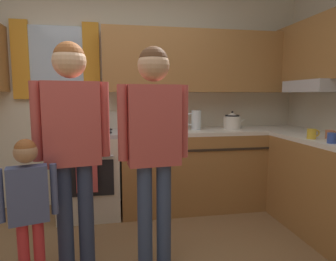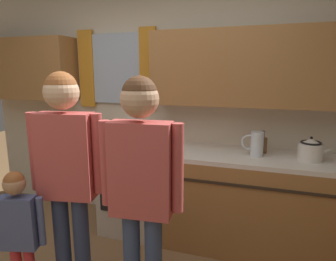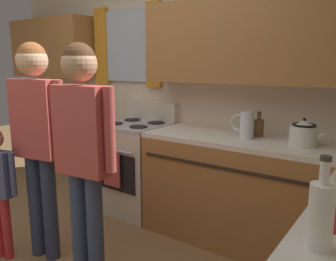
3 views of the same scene
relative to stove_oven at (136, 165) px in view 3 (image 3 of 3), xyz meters
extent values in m
cube|color=beige|center=(0.23, 0.36, 0.83)|extent=(4.60, 0.10, 2.60)
cube|color=silver|center=(-0.35, 0.29, 1.20)|extent=(0.57, 0.03, 0.75)
cube|color=orange|center=(-0.72, 0.28, 1.20)|extent=(0.18, 0.04, 0.85)
cube|color=orange|center=(0.02, 0.28, 1.20)|extent=(0.18, 0.04, 0.85)
cube|color=#9E6B38|center=(-1.46, 0.15, 1.20)|extent=(1.22, 0.32, 0.69)
cube|color=#9E6B38|center=(1.34, 0.15, 1.20)|extent=(2.38, 0.32, 0.69)
cube|color=#9E6B38|center=(1.43, 0.00, -0.04)|extent=(2.20, 0.62, 0.86)
cube|color=silver|center=(1.43, 0.00, 0.41)|extent=(2.20, 0.62, 0.04)
cube|color=#2D2319|center=(1.43, -0.32, 0.25)|extent=(2.08, 0.01, 0.02)
cube|color=beige|center=(0.00, 0.00, -0.04)|extent=(0.63, 0.62, 0.86)
cube|color=black|center=(0.00, -0.32, 0.01)|extent=(0.51, 0.01, 0.36)
cylinder|color=#ADADB2|center=(0.00, -0.34, 0.23)|extent=(0.51, 0.02, 0.02)
cube|color=#ADADB2|center=(0.00, 0.00, 0.41)|extent=(0.63, 0.62, 0.04)
cube|color=beige|center=(0.00, 0.27, 0.53)|extent=(0.63, 0.08, 0.20)
cylinder|color=black|center=(-0.16, -0.14, 0.44)|extent=(0.17, 0.17, 0.01)
cylinder|color=black|center=(0.16, -0.14, 0.44)|extent=(0.17, 0.17, 0.01)
cylinder|color=black|center=(-0.16, 0.13, 0.44)|extent=(0.17, 0.17, 0.01)
cylinder|color=black|center=(0.16, 0.13, 0.44)|extent=(0.17, 0.17, 0.01)
cube|color=#CC4C4C|center=(0.00, -0.35, 0.05)|extent=(0.20, 0.02, 0.34)
cylinder|color=brown|center=(1.22, 0.12, 0.50)|extent=(0.08, 0.08, 0.14)
cylinder|color=brown|center=(1.22, 0.12, 0.60)|extent=(0.03, 0.03, 0.05)
cylinder|color=#3F382D|center=(1.22, 0.12, 0.63)|extent=(0.04, 0.04, 0.02)
cylinder|color=white|center=(2.02, -1.45, 0.54)|extent=(0.08, 0.08, 0.22)
cylinder|color=white|center=(2.02, -1.45, 0.69)|extent=(0.03, 0.03, 0.08)
cylinder|color=#3F382D|center=(2.02, -1.45, 0.74)|extent=(0.03, 0.03, 0.02)
cylinder|color=#2D479E|center=(2.01, -1.11, 0.48)|extent=(0.07, 0.07, 0.08)
cylinder|color=silver|center=(1.61, -0.01, 0.50)|extent=(0.20, 0.20, 0.14)
cone|color=silver|center=(1.61, -0.01, 0.60)|extent=(0.18, 0.18, 0.05)
sphere|color=black|center=(1.61, -0.01, 0.63)|extent=(0.02, 0.02, 0.02)
cone|color=silver|center=(1.74, -0.01, 0.53)|extent=(0.09, 0.04, 0.07)
torus|color=black|center=(1.61, -0.01, 0.59)|extent=(0.17, 0.17, 0.02)
cylinder|color=silver|center=(1.18, -0.02, 0.54)|extent=(0.11, 0.11, 0.22)
torus|color=silver|center=(1.11, -0.02, 0.55)|extent=(0.14, 0.02, 0.14)
cylinder|color=#2D3856|center=(0.07, -1.09, -0.06)|extent=(0.11, 0.11, 0.81)
cylinder|color=#2D3856|center=(-0.07, -1.12, -0.06)|extent=(0.11, 0.11, 0.81)
cube|color=#BF4C47|center=(0.00, -1.10, 0.63)|extent=(0.39, 0.22, 0.57)
cylinder|color=#BF4C47|center=(0.21, -1.06, 0.65)|extent=(0.07, 0.07, 0.53)
cylinder|color=#BF4C47|center=(-0.22, -1.14, 0.65)|extent=(0.07, 0.07, 0.53)
sphere|color=#DBAD84|center=(0.00, -1.10, 1.04)|extent=(0.22, 0.22, 0.22)
sphere|color=brown|center=(0.00, -1.10, 1.07)|extent=(0.20, 0.20, 0.20)
cylinder|color=#38476B|center=(0.62, -1.15, -0.07)|extent=(0.11, 0.11, 0.80)
cylinder|color=#38476B|center=(0.48, -1.16, -0.07)|extent=(0.11, 0.11, 0.80)
cube|color=#BF4C47|center=(0.55, -1.15, 0.61)|extent=(0.38, 0.19, 0.56)
cylinder|color=#BF4C47|center=(0.77, -1.13, 0.63)|extent=(0.07, 0.07, 0.52)
cylinder|color=#BF4C47|center=(0.34, -1.18, 0.63)|extent=(0.07, 0.07, 0.52)
sphere|color=tan|center=(0.55, -1.15, 1.02)|extent=(0.22, 0.22, 0.22)
sphere|color=#4C2D19|center=(0.55, -1.15, 1.05)|extent=(0.20, 0.20, 0.20)
cylinder|color=red|center=(-0.21, -1.29, -0.22)|extent=(0.07, 0.07, 0.50)
cylinder|color=#47517A|center=(-0.10, -1.26, 0.23)|extent=(0.04, 0.04, 0.33)
camera|label=1|loc=(0.31, -3.12, 0.82)|focal=30.49mm
camera|label=2|loc=(1.21, -2.63, 1.16)|focal=30.99mm
camera|label=3|loc=(2.21, -2.57, 1.03)|focal=36.78mm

